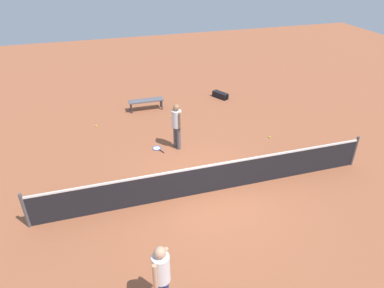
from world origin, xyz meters
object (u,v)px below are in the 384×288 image
Objects in this scene: equipment_bag at (221,95)px; tennis_ball_near_player at (171,116)px; player_near_side at (177,123)px; courtside_bench at (146,101)px; tennis_ball_by_net at (124,180)px; player_far_side at (161,274)px; tennis_ball_midcourt at (96,126)px; tennis_racket_near_player at (157,148)px; tennis_ball_baseline at (270,137)px.

tennis_ball_near_player is at bearing 25.61° from equipment_bag.
courtside_bench is at bearing -82.20° from player_near_side.
player_far_side is at bearing 93.09° from tennis_ball_by_net.
equipment_bag is (-3.15, -3.82, -0.87)m from player_near_side.
courtside_bench reaches higher than tennis_ball_midcourt.
player_near_side is at bearing 50.55° from equipment_bag.
player_near_side is 2.03× the size of equipment_bag.
courtside_bench is 1.79× the size of equipment_bag.
courtside_bench is (-0.23, -3.39, 0.40)m from tennis_racket_near_player.
player_near_side reaches higher than tennis_ball_midcourt.
equipment_bag is (-5.26, -5.31, 0.11)m from tennis_ball_by_net.
player_near_side is 3.69m from tennis_ball_baseline.
player_far_side is at bearing 81.74° from courtside_bench.
tennis_ball_near_player is 4.24m from tennis_ball_baseline.
player_near_side reaches higher than tennis_ball_baseline.
courtside_bench reaches higher than tennis_racket_near_player.
player_near_side is 1.00× the size of player_far_side.
tennis_ball_by_net is at bearing 57.96° from tennis_ball_near_player.
player_far_side is at bearing 75.18° from tennis_ball_near_player.
player_far_side is at bearing 63.00° from equipment_bag.
tennis_ball_baseline is (-5.66, -1.16, 0.00)m from tennis_ball_by_net.
tennis_ball_by_net is (2.50, 3.99, 0.00)m from tennis_ball_near_player.
tennis_ball_near_player is 0.04× the size of courtside_bench.
equipment_bag reaches higher than tennis_racket_near_player.
courtside_bench reaches higher than tennis_ball_near_player.
tennis_ball_by_net is at bearing -86.91° from player_far_side.
courtside_bench is at bearing -156.05° from tennis_ball_midcourt.
tennis_ball_near_player is 1.00× the size of tennis_ball_by_net.
tennis_racket_near_player is at bearing -100.62° from player_far_side.
tennis_ball_near_player is 3.06m from equipment_bag.
equipment_bag is at bearing -134.70° from tennis_ball_by_net.
player_far_side reaches higher than courtside_bench.
tennis_ball_near_player is 1.00× the size of tennis_ball_midcourt.
tennis_racket_near_player is (0.71, -0.13, -1.00)m from player_near_side.
tennis_ball_by_net and tennis_ball_baseline have the same top height.
tennis_ball_baseline is at bearing -168.40° from tennis_ball_by_net.
player_near_side is 2.83× the size of tennis_racket_near_player.
player_near_side is 25.76× the size of tennis_ball_midcourt.
tennis_racket_near_player is at bearing 43.75° from equipment_bag.
player_near_side reaches higher than tennis_racket_near_player.
equipment_bag is (-5.86, -1.30, 0.11)m from tennis_ball_midcourt.
tennis_ball_midcourt is (2.71, -2.53, -0.98)m from player_near_side.
player_near_side is 25.76× the size of tennis_ball_by_net.
tennis_ball_midcourt is at bearing 12.46° from equipment_bag.
tennis_racket_near_player is 9.10× the size of tennis_ball_by_net.
tennis_ball_near_player is 0.08× the size of equipment_bag.
tennis_ball_baseline is 4.17m from equipment_bag.
courtside_bench is at bearing -93.91° from tennis_racket_near_player.
tennis_ball_baseline is at bearing 95.51° from equipment_bag.
tennis_ball_baseline is at bearing 136.33° from courtside_bench.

